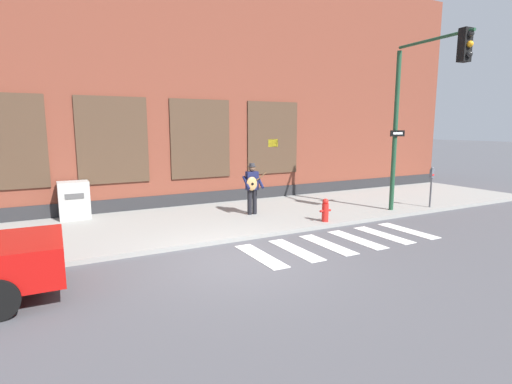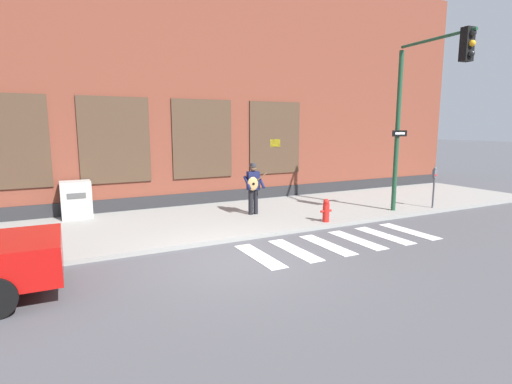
{
  "view_description": "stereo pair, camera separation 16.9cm",
  "coord_description": "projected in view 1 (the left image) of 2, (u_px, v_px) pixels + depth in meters",
  "views": [
    {
      "loc": [
        -3.57,
        -7.62,
        2.92
      ],
      "look_at": [
        1.4,
        1.66,
        1.2
      ],
      "focal_mm": 28.0,
      "sensor_mm": 36.0,
      "label": 1
    },
    {
      "loc": [
        -3.42,
        -7.7,
        2.92
      ],
      "look_at": [
        1.4,
        1.66,
        1.2
      ],
      "focal_mm": 28.0,
      "sensor_mm": 36.0,
      "label": 2
    }
  ],
  "objects": [
    {
      "name": "busker",
      "position": [
        252.0,
        186.0,
        12.82
      ],
      "size": [
        0.71,
        0.56,
        1.66
      ],
      "color": "black",
      "rests_on": "sidewalk"
    },
    {
      "name": "traffic_light",
      "position": [
        421.0,
        97.0,
        12.21
      ],
      "size": [
        0.62,
        2.75,
        5.43
      ],
      "color": "#1E472D",
      "rests_on": "sidewalk"
    },
    {
      "name": "building_backdrop",
      "position": [
        143.0,
        87.0,
        15.12
      ],
      "size": [
        28.0,
        4.06,
        8.86
      ],
      "color": "brown",
      "rests_on": "ground"
    },
    {
      "name": "crosswalk",
      "position": [
        342.0,
        242.0,
        10.23
      ],
      "size": [
        5.2,
        1.9,
        0.01
      ],
      "color": "silver",
      "rests_on": "ground"
    },
    {
      "name": "utility_box",
      "position": [
        74.0,
        200.0,
        12.28
      ],
      "size": [
        0.88,
        0.67,
        1.16
      ],
      "color": "#ADADA8",
      "rests_on": "sidewalk"
    },
    {
      "name": "parking_meter",
      "position": [
        431.0,
        181.0,
        14.0
      ],
      "size": [
        0.13,
        0.11,
        1.44
      ],
      "color": "#47474C",
      "rests_on": "sidewalk"
    },
    {
      "name": "sidewalk",
      "position": [
        183.0,
        223.0,
        12.01
      ],
      "size": [
        28.0,
        4.77,
        0.11
      ],
      "color": "gray",
      "rests_on": "ground"
    },
    {
      "name": "fire_hydrant",
      "position": [
        325.0,
        210.0,
        11.94
      ],
      "size": [
        0.38,
        0.2,
        0.7
      ],
      "color": "red",
      "rests_on": "sidewalk"
    },
    {
      "name": "ground_plane",
      "position": [
        236.0,
        261.0,
        8.77
      ],
      "size": [
        160.0,
        160.0,
        0.0
      ],
      "primitive_type": "plane",
      "color": "#4C4C51"
    }
  ]
}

